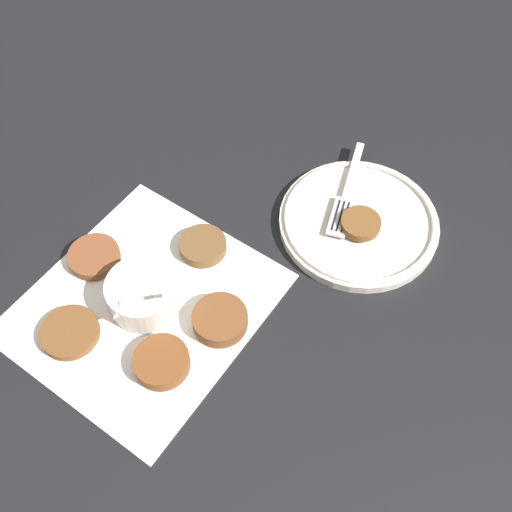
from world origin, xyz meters
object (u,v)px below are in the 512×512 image
object	(u,v)px
fritter_on_plate	(361,223)
fork	(346,198)
sauce_bowl	(143,295)
serving_plate	(359,222)

from	to	relation	value
fritter_on_plate	fork	bearing A→B (deg)	-127.96
fritter_on_plate	fork	distance (m)	0.05
sauce_bowl	fritter_on_plate	world-z (taller)	sauce_bowl
serving_plate	fork	distance (m)	0.04
serving_plate	fork	world-z (taller)	fork
sauce_bowl	serving_plate	size ratio (longest dim) A/B	0.45
fritter_on_plate	fork	size ratio (longest dim) A/B	0.31
serving_plate	fritter_on_plate	bearing A→B (deg)	30.46
serving_plate	fritter_on_plate	world-z (taller)	fritter_on_plate
fritter_on_plate	serving_plate	bearing A→B (deg)	-149.54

